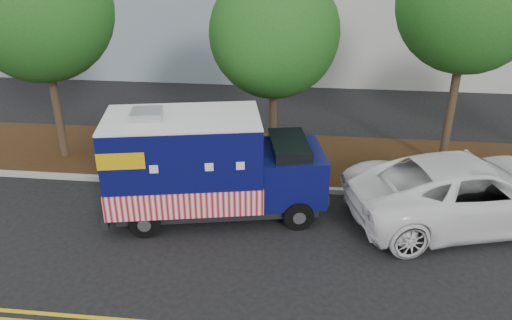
# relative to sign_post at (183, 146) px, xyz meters

# --- Properties ---
(ground) EXTENTS (120.00, 120.00, 0.00)m
(ground) POSITION_rel_sign_post_xyz_m (1.30, -1.71, -1.20)
(ground) COLOR black
(ground) RESTS_ON ground
(curb) EXTENTS (120.00, 0.18, 0.15)m
(curb) POSITION_rel_sign_post_xyz_m (1.30, -0.31, -1.12)
(curb) COLOR #9E9E99
(curb) RESTS_ON ground
(mulch_strip) EXTENTS (120.00, 4.00, 0.15)m
(mulch_strip) POSITION_rel_sign_post_xyz_m (1.30, 1.79, -1.12)
(mulch_strip) COLOR black
(mulch_strip) RESTS_ON ground
(tree_a) EXTENTS (4.46, 4.46, 7.24)m
(tree_a) POSITION_rel_sign_post_xyz_m (-4.46, 1.09, 3.81)
(tree_a) COLOR #38281C
(tree_a) RESTS_ON ground
(tree_b) EXTENTS (4.03, 4.03, 6.31)m
(tree_b) POSITION_rel_sign_post_xyz_m (2.60, 1.86, 3.08)
(tree_b) COLOR #38281C
(tree_b) RESTS_ON ground
(tree_c) EXTENTS (4.17, 4.17, 7.43)m
(tree_c) POSITION_rel_sign_post_xyz_m (8.19, 1.73, 4.13)
(tree_c) COLOR #38281C
(tree_c) RESTS_ON ground
(sign_post) EXTENTS (0.06, 0.06, 2.40)m
(sign_post) POSITION_rel_sign_post_xyz_m (0.00, 0.00, 0.00)
(sign_post) COLOR #473828
(sign_post) RESTS_ON ground
(food_truck) EXTENTS (6.17, 3.25, 3.10)m
(food_truck) POSITION_rel_sign_post_xyz_m (1.05, -1.87, 0.20)
(food_truck) COLOR black
(food_truck) RESTS_ON ground
(white_car) EXTENTS (7.07, 4.63, 1.81)m
(white_car) POSITION_rel_sign_post_xyz_m (8.12, -1.43, -0.30)
(white_car) COLOR white
(white_car) RESTS_ON ground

